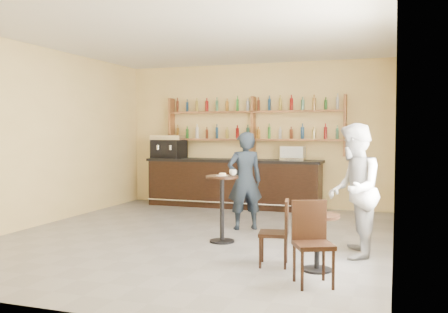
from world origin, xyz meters
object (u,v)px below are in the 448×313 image
(bar_counter, at_px, (233,183))
(chair_south, at_px, (313,244))
(man_main, at_px, (245,181))
(patron_second, at_px, (354,190))
(espresso_machine, at_px, (169,147))
(cafe_table, at_px, (317,243))
(pastry_case, at_px, (293,153))
(chair_west, at_px, (274,233))
(pedestal_table, at_px, (222,209))

(bar_counter, height_order, chair_south, bar_counter)
(man_main, relative_size, patron_second, 0.93)
(espresso_machine, distance_m, chair_south, 6.63)
(man_main, xyz_separation_m, chair_south, (1.61, -2.77, -0.38))
(cafe_table, xyz_separation_m, patron_second, (0.36, 0.84, 0.55))
(cafe_table, bearing_deg, espresso_machine, 132.34)
(espresso_machine, bearing_deg, pastry_case, 8.34)
(chair_west, relative_size, chair_south, 0.91)
(bar_counter, distance_m, patron_second, 4.67)
(pedestal_table, bearing_deg, cafe_table, -34.34)
(man_main, bearing_deg, bar_counter, -98.34)
(pastry_case, xyz_separation_m, chair_south, (1.24, -5.10, -0.76))
(chair_west, xyz_separation_m, patron_second, (0.91, 0.79, 0.48))
(bar_counter, distance_m, chair_south, 5.71)
(pedestal_table, relative_size, man_main, 0.61)
(espresso_machine, xyz_separation_m, pastry_case, (2.91, 0.00, -0.11))
(pastry_case, relative_size, man_main, 0.30)
(cafe_table, relative_size, chair_south, 0.75)
(chair_south, relative_size, patron_second, 0.51)
(patron_second, bearing_deg, espresso_machine, -131.93)
(cafe_table, relative_size, patron_second, 0.38)
(man_main, height_order, chair_west, man_main)
(espresso_machine, xyz_separation_m, man_main, (2.54, -2.33, -0.49))
(man_main, distance_m, patron_second, 2.33)
(espresso_machine, xyz_separation_m, chair_west, (3.55, -4.45, -0.91))
(pedestal_table, relative_size, cafe_table, 1.48)
(pedestal_table, xyz_separation_m, man_main, (0.04, 1.07, 0.33))
(bar_counter, xyz_separation_m, espresso_machine, (-1.57, 0.00, 0.80))
(espresso_machine, height_order, pedestal_table, espresso_machine)
(man_main, bearing_deg, cafe_table, 95.00)
(chair_west, xyz_separation_m, chair_south, (0.60, -0.65, 0.04))
(bar_counter, bearing_deg, espresso_machine, 180.00)
(patron_second, bearing_deg, chair_west, -51.53)
(chair_south, height_order, patron_second, patron_second)
(bar_counter, xyz_separation_m, cafe_table, (2.53, -4.50, -0.19))
(cafe_table, bearing_deg, pedestal_table, 145.66)
(pedestal_table, bearing_deg, pastry_case, 83.08)
(man_main, xyz_separation_m, patron_second, (1.92, -1.33, 0.06))
(pedestal_table, bearing_deg, chair_west, -44.81)
(pastry_case, xyz_separation_m, man_main, (-0.37, -2.33, -0.38))
(cafe_table, distance_m, chair_south, 0.61)
(man_main, bearing_deg, pastry_case, -129.92)
(pedestal_table, height_order, chair_south, pedestal_table)
(pastry_case, xyz_separation_m, patron_second, (1.55, -3.66, -0.32))
(cafe_table, xyz_separation_m, chair_west, (-0.55, 0.05, 0.07))
(chair_south, bearing_deg, bar_counter, 91.55)
(pastry_case, height_order, patron_second, patron_second)
(man_main, distance_m, chair_west, 2.38)
(bar_counter, distance_m, pedestal_table, 3.53)
(pastry_case, bearing_deg, chair_west, -71.98)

